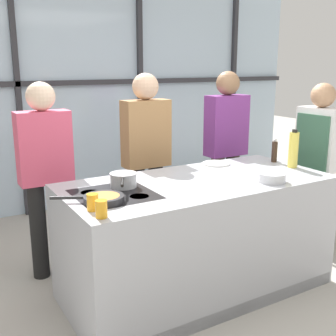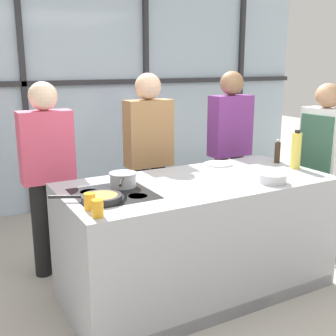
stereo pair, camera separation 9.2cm
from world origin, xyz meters
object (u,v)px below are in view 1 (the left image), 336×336
at_px(pepper_grinder, 274,151).
at_px(juice_glass_near, 101,209).
at_px(mixing_bowl, 272,177).
at_px(saucepan, 123,180).
at_px(spectator_center_right, 226,144).
at_px(frying_pan, 103,199).
at_px(juice_glass_far, 93,202).
at_px(spectator_far_left, 46,169).
at_px(spectator_center_left, 146,153).
at_px(white_plate, 216,164).
at_px(oil_bottle, 293,150).
at_px(chef, 317,158).

bearing_deg(pepper_grinder, juice_glass_near, -163.75).
distance_m(mixing_bowl, pepper_grinder, 0.68).
bearing_deg(saucepan, spectator_center_right, 25.98).
bearing_deg(frying_pan, juice_glass_far, -134.00).
bearing_deg(spectator_far_left, spectator_center_right, -180.00).
bearing_deg(saucepan, pepper_grinder, 1.68).
bearing_deg(spectator_center_left, juice_glass_far, 49.43).
bearing_deg(saucepan, spectator_far_left, 116.63).
xyz_separation_m(saucepan, mixing_bowl, (1.00, -0.43, -0.02)).
relative_size(saucepan, juice_glass_far, 3.28).
height_order(spectator_center_left, juice_glass_far, spectator_center_left).
xyz_separation_m(spectator_far_left, spectator_center_left, (0.92, 0.00, 0.04)).
relative_size(white_plate, juice_glass_far, 2.35).
bearing_deg(juice_glass_far, pepper_grinder, 12.18).
xyz_separation_m(spectator_center_left, oil_bottle, (0.92, -0.90, 0.10)).
bearing_deg(saucepan, frying_pan, -136.23).
bearing_deg(chef, saucepan, 89.38).
bearing_deg(white_plate, pepper_grinder, -20.43).
relative_size(spectator_far_left, juice_glass_near, 15.83).
xyz_separation_m(saucepan, pepper_grinder, (1.49, 0.04, 0.04)).
relative_size(spectator_center_left, frying_pan, 3.88).
height_order(spectator_far_left, juice_glass_near, spectator_far_left).
relative_size(spectator_center_left, saucepan, 4.99).
distance_m(spectator_center_left, pepper_grinder, 1.15).
xyz_separation_m(spectator_center_left, pepper_grinder, (0.93, -0.68, 0.04)).
relative_size(frying_pan, pepper_grinder, 2.04).
relative_size(spectator_far_left, juice_glass_far, 15.83).
relative_size(white_plate, pepper_grinder, 1.13).
relative_size(spectator_far_left, spectator_center_right, 0.96).
bearing_deg(spectator_center_left, spectator_far_left, 0.00).
relative_size(spectator_center_left, juice_glass_near, 16.38).
distance_m(spectator_far_left, saucepan, 0.81).
height_order(chef, white_plate, chef).
bearing_deg(mixing_bowl, juice_glass_far, 176.81).
height_order(spectator_center_left, juice_glass_near, spectator_center_left).
height_order(chef, spectator_center_right, spectator_center_right).
xyz_separation_m(saucepan, juice_glass_far, (-0.36, -0.36, -0.00)).
relative_size(spectator_far_left, pepper_grinder, 7.66).
relative_size(frying_pan, juice_glass_near, 4.23).
xyz_separation_m(spectator_center_left, mixing_bowl, (0.45, -1.15, -0.02)).
xyz_separation_m(spectator_center_left, spectator_center_right, (0.92, -0.00, 0.00)).
height_order(spectator_center_left, frying_pan, spectator_center_left).
distance_m(saucepan, oil_bottle, 1.50).
bearing_deg(juice_glass_near, saucepan, 53.80).
bearing_deg(spectator_far_left, pepper_grinder, 159.93).
bearing_deg(chef, oil_bottle, 108.00).
bearing_deg(juice_glass_far, chef, 8.13).
height_order(pepper_grinder, juice_glass_far, pepper_grinder).
relative_size(saucepan, juice_glass_near, 3.28).
height_order(white_plate, juice_glass_far, juice_glass_far).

